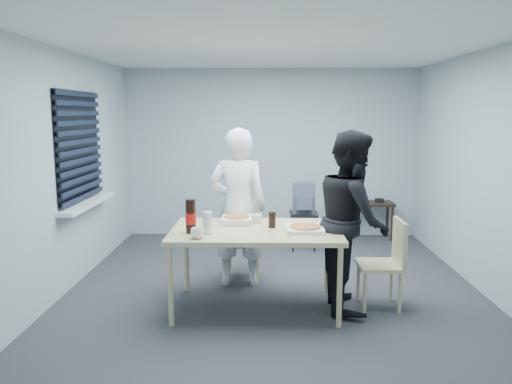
{
  "coord_description": "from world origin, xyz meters",
  "views": [
    {
      "loc": [
        -0.09,
        -5.28,
        1.93
      ],
      "look_at": [
        -0.2,
        0.1,
        1.07
      ],
      "focal_mm": 35.0,
      "sensor_mm": 36.0,
      "label": 1
    }
  ],
  "objects_px": {
    "dining_table": "(256,235)",
    "backpack": "(304,198)",
    "stool": "(303,220)",
    "mug_a": "(197,233)",
    "person_black": "(352,220)",
    "side_table": "(365,207)",
    "chair_right": "(388,257)",
    "mug_b": "(257,219)",
    "person_white": "(238,207)",
    "soda_bottle": "(191,217)",
    "chair_far": "(244,234)"
  },
  "relations": [
    {
      "from": "dining_table",
      "to": "backpack",
      "type": "distance_m",
      "value": 2.25
    },
    {
      "from": "stool",
      "to": "mug_a",
      "type": "distance_m",
      "value": 2.84
    },
    {
      "from": "person_black",
      "to": "side_table",
      "type": "relative_size",
      "value": 2.06
    },
    {
      "from": "chair_right",
      "to": "stool",
      "type": "distance_m",
      "value": 2.25
    },
    {
      "from": "dining_table",
      "to": "chair_right",
      "type": "xyz_separation_m",
      "value": [
        1.31,
        0.03,
        -0.23
      ]
    },
    {
      "from": "chair_right",
      "to": "side_table",
      "type": "height_order",
      "value": "chair_right"
    },
    {
      "from": "mug_b",
      "to": "backpack",
      "type": "bearing_deg",
      "value": 71.72
    },
    {
      "from": "dining_table",
      "to": "person_black",
      "type": "distance_m",
      "value": 0.96
    },
    {
      "from": "person_white",
      "to": "stool",
      "type": "distance_m",
      "value": 1.77
    },
    {
      "from": "soda_bottle",
      "to": "chair_right",
      "type": "bearing_deg",
      "value": 5.71
    },
    {
      "from": "dining_table",
      "to": "side_table",
      "type": "bearing_deg",
      "value": 59.87
    },
    {
      "from": "mug_b",
      "to": "chair_far",
      "type": "bearing_deg",
      "value": 103.88
    },
    {
      "from": "chair_right",
      "to": "soda_bottle",
      "type": "xyz_separation_m",
      "value": [
        -1.93,
        -0.19,
        0.44
      ]
    },
    {
      "from": "person_black",
      "to": "stool",
      "type": "bearing_deg",
      "value": 8.32
    },
    {
      "from": "chair_far",
      "to": "person_white",
      "type": "bearing_deg",
      "value": -99.64
    },
    {
      "from": "person_black",
      "to": "backpack",
      "type": "distance_m",
      "value": 2.14
    },
    {
      "from": "backpack",
      "to": "mug_a",
      "type": "distance_m",
      "value": 2.79
    },
    {
      "from": "chair_right",
      "to": "stool",
      "type": "xyz_separation_m",
      "value": [
        -0.68,
        2.14,
        -0.09
      ]
    },
    {
      "from": "person_white",
      "to": "person_black",
      "type": "height_order",
      "value": "same"
    },
    {
      "from": "chair_far",
      "to": "mug_a",
      "type": "height_order",
      "value": "mug_a"
    },
    {
      "from": "person_black",
      "to": "mug_b",
      "type": "xyz_separation_m",
      "value": [
        -0.93,
        0.23,
        -0.04
      ]
    },
    {
      "from": "mug_b",
      "to": "person_black",
      "type": "bearing_deg",
      "value": -13.84
    },
    {
      "from": "person_white",
      "to": "mug_a",
      "type": "relative_size",
      "value": 14.39
    },
    {
      "from": "side_table",
      "to": "mug_b",
      "type": "height_order",
      "value": "mug_b"
    },
    {
      "from": "side_table",
      "to": "soda_bottle",
      "type": "height_order",
      "value": "soda_bottle"
    },
    {
      "from": "dining_table",
      "to": "chair_far",
      "type": "xyz_separation_m",
      "value": [
        -0.16,
        0.97,
        -0.23
      ]
    },
    {
      "from": "chair_far",
      "to": "mug_b",
      "type": "relative_size",
      "value": 8.9
    },
    {
      "from": "dining_table",
      "to": "soda_bottle",
      "type": "distance_m",
      "value": 0.67
    },
    {
      "from": "chair_far",
      "to": "chair_right",
      "type": "bearing_deg",
      "value": -32.52
    },
    {
      "from": "stool",
      "to": "mug_a",
      "type": "relative_size",
      "value": 4.32
    },
    {
      "from": "person_black",
      "to": "mug_a",
      "type": "xyz_separation_m",
      "value": [
        -1.46,
        -0.42,
        -0.04
      ]
    },
    {
      "from": "soda_bottle",
      "to": "chair_far",
      "type": "bearing_deg",
      "value": 68.38
    },
    {
      "from": "chair_far",
      "to": "mug_a",
      "type": "xyz_separation_m",
      "value": [
        -0.36,
        -1.35,
        0.34
      ]
    },
    {
      "from": "backpack",
      "to": "mug_b",
      "type": "xyz_separation_m",
      "value": [
        -0.62,
        -1.89,
        0.11
      ]
    },
    {
      "from": "chair_far",
      "to": "mug_a",
      "type": "relative_size",
      "value": 7.24
    },
    {
      "from": "chair_right",
      "to": "person_black",
      "type": "distance_m",
      "value": 0.52
    },
    {
      "from": "person_white",
      "to": "side_table",
      "type": "bearing_deg",
      "value": -131.03
    },
    {
      "from": "chair_far",
      "to": "backpack",
      "type": "distance_m",
      "value": 1.45
    },
    {
      "from": "mug_a",
      "to": "mug_b",
      "type": "distance_m",
      "value": 0.84
    },
    {
      "from": "chair_right",
      "to": "backpack",
      "type": "relative_size",
      "value": 2.07
    },
    {
      "from": "stool",
      "to": "person_white",
      "type": "bearing_deg",
      "value": -119.58
    },
    {
      "from": "person_black",
      "to": "side_table",
      "type": "height_order",
      "value": "person_black"
    },
    {
      "from": "chair_right",
      "to": "person_black",
      "type": "height_order",
      "value": "person_black"
    },
    {
      "from": "mug_b",
      "to": "soda_bottle",
      "type": "distance_m",
      "value": 0.77
    },
    {
      "from": "dining_table",
      "to": "person_white",
      "type": "bearing_deg",
      "value": 107.21
    },
    {
      "from": "backpack",
      "to": "mug_a",
      "type": "relative_size",
      "value": 3.5
    },
    {
      "from": "stool",
      "to": "mug_b",
      "type": "distance_m",
      "value": 2.04
    },
    {
      "from": "chair_far",
      "to": "person_white",
      "type": "relative_size",
      "value": 0.5
    },
    {
      "from": "stool",
      "to": "mug_a",
      "type": "height_order",
      "value": "mug_a"
    },
    {
      "from": "stool",
      "to": "mug_a",
      "type": "bearing_deg",
      "value": -114.29
    }
  ]
}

